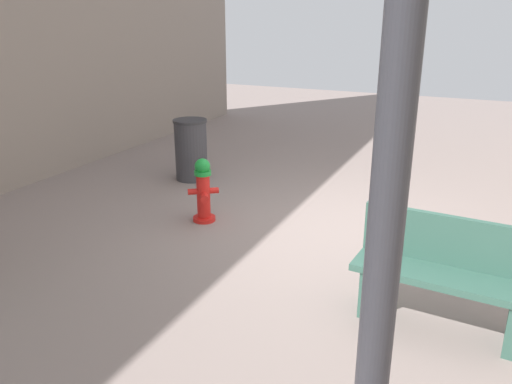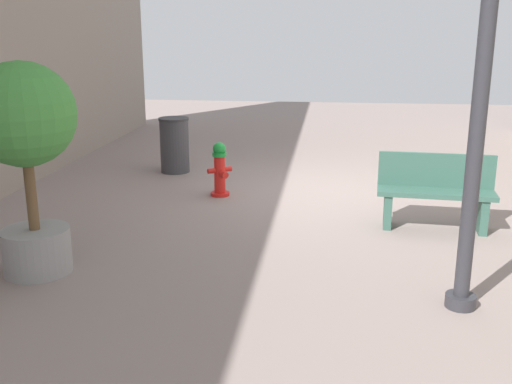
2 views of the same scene
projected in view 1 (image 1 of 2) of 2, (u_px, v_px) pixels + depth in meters
ground_plane at (328, 230)px, 6.35m from camera, size 23.40×23.40×0.00m
fire_hydrant at (203, 190)px, 6.50m from camera, size 0.36×0.35×0.83m
bench_near at (443, 273)px, 4.29m from camera, size 1.48×0.55×0.95m
street_lamp at (403, 40)px, 1.69m from camera, size 0.36×0.36×3.97m
trash_bin at (191, 150)px, 8.15m from camera, size 0.53×0.53×0.97m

